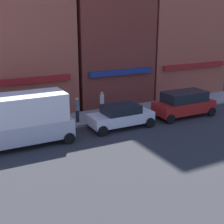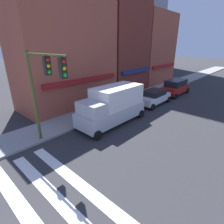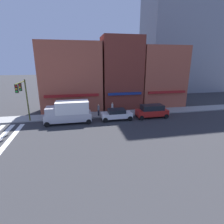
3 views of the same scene
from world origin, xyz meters
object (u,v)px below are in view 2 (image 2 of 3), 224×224
at_px(box_truck_silver, 113,105).
at_px(suv_red, 175,87).
at_px(sedan_white, 154,97).
at_px(fire_hydrant, 86,116).
at_px(traffic_signal, 43,82).
at_px(pedestrian_grey_coat, 126,96).
at_px(pedestrian_white_shirt, 133,90).

height_order(box_truck_silver, suv_red, box_truck_silver).
xyz_separation_m(sedan_white, fire_hydrant, (-8.12, 1.70, -0.23)).
bearing_deg(traffic_signal, fire_hydrant, 20.29).
xyz_separation_m(sedan_white, pedestrian_grey_coat, (-2.36, 2.05, 0.23)).
height_order(traffic_signal, box_truck_silver, traffic_signal).
relative_size(pedestrian_grey_coat, fire_hydrant, 2.10).
xyz_separation_m(traffic_signal, box_truck_silver, (5.47, -0.20, -2.67)).
relative_size(box_truck_silver, pedestrian_grey_coat, 3.50).
relative_size(pedestrian_grey_coat, pedestrian_white_shirt, 1.00).
bearing_deg(pedestrian_white_shirt, traffic_signal, 98.24).
bearing_deg(sedan_white, suv_red, 0.11).
relative_size(traffic_signal, box_truck_silver, 0.95).
xyz_separation_m(traffic_signal, sedan_white, (12.18, -0.20, -3.41)).
height_order(pedestrian_white_shirt, fire_hydrant, pedestrian_white_shirt).
relative_size(sedan_white, suv_red, 0.94).
bearing_deg(pedestrian_white_shirt, pedestrian_grey_coat, 105.17).
distance_m(traffic_signal, sedan_white, 12.65).
bearing_deg(pedestrian_grey_coat, pedestrian_white_shirt, -48.81).
bearing_deg(pedestrian_white_shirt, suv_red, -121.59).
relative_size(sedan_white, fire_hydrant, 5.23).
bearing_deg(suv_red, fire_hydrant, 172.82).
bearing_deg(suv_red, traffic_signal, 179.32).
height_order(sedan_white, fire_hydrant, sedan_white).
relative_size(suv_red, pedestrian_grey_coat, 2.66).
distance_m(pedestrian_grey_coat, fire_hydrant, 5.79).
bearing_deg(fire_hydrant, traffic_signal, -159.71).
xyz_separation_m(pedestrian_grey_coat, pedestrian_white_shirt, (2.32, 0.81, 0.00)).
relative_size(box_truck_silver, sedan_white, 1.41).
xyz_separation_m(sedan_white, suv_red, (5.45, 0.00, 0.19)).
bearing_deg(sedan_white, box_truck_silver, -179.89).
distance_m(pedestrian_grey_coat, pedestrian_white_shirt, 2.46).
xyz_separation_m(pedestrian_white_shirt, fire_hydrant, (-8.08, -1.16, -0.46)).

